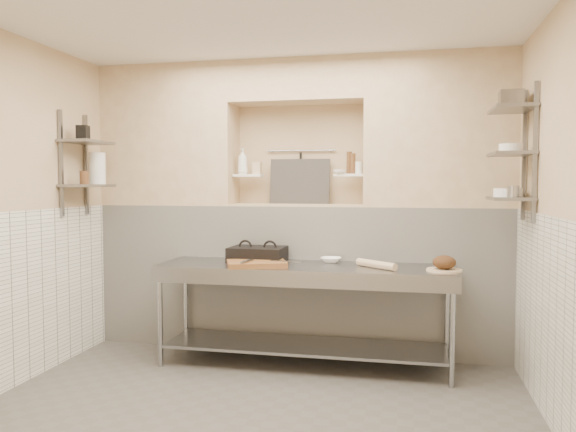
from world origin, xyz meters
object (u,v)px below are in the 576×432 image
(mixing_bowl, at_px, (331,260))
(rolling_pin, at_px, (376,264))
(prep_table, at_px, (304,294))
(panini_press, at_px, (258,254))
(bottle_soap, at_px, (243,161))
(jug_left, at_px, (97,169))
(cutting_board, at_px, (257,264))
(bowl_alcove, at_px, (339,172))
(bread_loaf, at_px, (444,262))

(mixing_bowl, relative_size, rolling_pin, 0.45)
(prep_table, distance_m, panini_press, 0.59)
(bottle_soap, distance_m, jug_left, 1.39)
(cutting_board, xyz_separation_m, bowl_alcove, (0.64, 0.64, 0.81))
(rolling_pin, relative_size, bottle_soap, 1.69)
(mixing_bowl, height_order, bottle_soap, bottle_soap)
(cutting_board, relative_size, jug_left, 1.67)
(mixing_bowl, distance_m, jug_left, 2.38)
(prep_table, bearing_deg, jug_left, 178.92)
(panini_press, xyz_separation_m, cutting_board, (0.07, -0.28, -0.05))
(rolling_pin, height_order, jug_left, jug_left)
(rolling_pin, relative_size, jug_left, 1.42)
(cutting_board, distance_m, mixing_bowl, 0.71)
(bread_loaf, bearing_deg, jug_left, 177.94)
(jug_left, bearing_deg, panini_press, 4.11)
(cutting_board, bearing_deg, bowl_alcove, 44.91)
(bowl_alcove, xyz_separation_m, jug_left, (-2.26, -0.47, 0.03))
(prep_table, height_order, bread_loaf, bread_loaf)
(cutting_board, bearing_deg, bread_loaf, 1.99)
(cutting_board, distance_m, bread_loaf, 1.58)
(prep_table, xyz_separation_m, jug_left, (-2.01, 0.04, 1.12))
(panini_press, bearing_deg, prep_table, -16.43)
(panini_press, distance_m, bowl_alcove, 1.10)
(mixing_bowl, xyz_separation_m, jug_left, (-2.21, -0.20, 0.84))
(prep_table, distance_m, rolling_pin, 0.69)
(rolling_pin, bearing_deg, prep_table, 177.15)
(panini_press, height_order, bread_loaf, panini_press)
(prep_table, distance_m, bread_loaf, 1.23)
(mixing_bowl, bearing_deg, bread_loaf, -17.94)
(prep_table, relative_size, rolling_pin, 6.11)
(prep_table, height_order, mixing_bowl, mixing_bowl)
(prep_table, height_order, cutting_board, cutting_board)
(prep_table, bearing_deg, bread_loaf, -3.73)
(rolling_pin, height_order, bottle_soap, bottle_soap)
(mixing_bowl, height_order, jug_left, jug_left)
(rolling_pin, xyz_separation_m, bowl_alcove, (-0.38, 0.54, 0.80))
(prep_table, distance_m, jug_left, 2.30)
(cutting_board, distance_m, bottle_soap, 1.18)
(bread_loaf, relative_size, bottle_soap, 0.75)
(jug_left, bearing_deg, prep_table, -1.08)
(panini_press, bearing_deg, bottle_soap, 124.59)
(panini_press, distance_m, jug_left, 1.74)
(bowl_alcove, bearing_deg, jug_left, -168.21)
(cutting_board, bearing_deg, rolling_pin, 5.62)
(bowl_alcove, bearing_deg, rolling_pin, -54.71)
(cutting_board, relative_size, mixing_bowl, 2.63)
(panini_press, height_order, cutting_board, panini_press)
(jug_left, bearing_deg, rolling_pin, -1.50)
(prep_table, xyz_separation_m, cutting_board, (-0.40, -0.13, 0.28))
(bottle_soap, bearing_deg, panini_press, -56.78)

